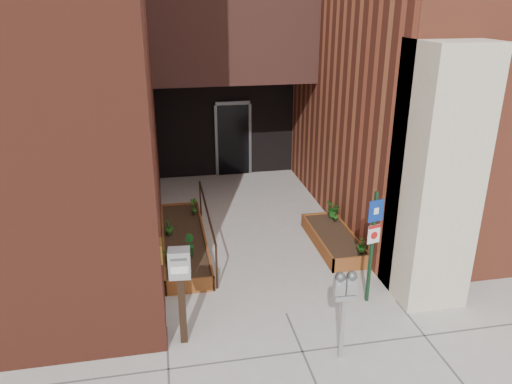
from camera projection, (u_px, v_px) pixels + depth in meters
ground at (286, 313)px, 8.43m from camera, size 80.00×80.00×0.00m
planter_left at (184, 242)px, 10.58m from camera, size 0.90×3.60×0.30m
planter_right at (333, 240)px, 10.68m from camera, size 0.80×2.20×0.30m
handrail at (207, 215)px, 10.39m from camera, size 0.04×3.34×0.90m
parking_meter at (345, 292)px, 7.01m from camera, size 0.32×0.15×1.45m
sign_post at (373, 236)px, 8.31m from camera, size 0.28×0.10×2.06m
payment_dropbox at (180, 277)px, 7.34m from camera, size 0.34×0.27×1.60m
shrub_left_a at (171, 254)px, 9.42m from camera, size 0.33×0.33×0.34m
shrub_left_b at (189, 244)px, 9.71m from camera, size 0.29×0.29×0.39m
shrub_left_c at (169, 226)px, 10.54m from camera, size 0.27×0.27×0.34m
shrub_left_d at (194, 206)px, 11.51m from camera, size 0.28×0.28×0.38m
shrub_right_a at (362, 245)px, 9.78m from camera, size 0.18×0.18×0.31m
shrub_right_b at (336, 213)px, 11.16m from camera, size 0.19×0.19×0.34m
shrub_right_c at (333, 209)px, 11.33m from camera, size 0.45×0.45×0.38m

